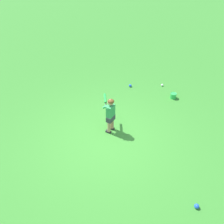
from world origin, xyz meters
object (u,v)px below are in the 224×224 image
at_px(play_ball_center_lawn, 197,206).
at_px(toy_bucket, 173,96).
at_px(play_ball_near_batter, 130,86).
at_px(child_batter, 110,112).
at_px(play_ball_far_left, 162,85).

distance_m(play_ball_center_lawn, toy_bucket, 4.11).
xyz_separation_m(play_ball_near_batter, toy_bucket, (1.51, -0.58, 0.05)).
bearing_deg(child_batter, play_ball_far_left, 59.63).
xyz_separation_m(play_ball_far_left, play_ball_center_lawn, (0.47, -4.89, 0.01)).
bearing_deg(play_ball_far_left, play_ball_center_lawn, -84.56).
bearing_deg(play_ball_far_left, play_ball_near_batter, -170.32).
height_order(child_batter, play_ball_near_batter, child_batter).
xyz_separation_m(play_ball_near_batter, play_ball_center_lawn, (1.64, -4.69, 0.00)).
relative_size(play_ball_center_lawn, toy_bucket, 0.47).
bearing_deg(play_ball_far_left, toy_bucket, -66.75).
distance_m(child_batter, toy_bucket, 2.79).
xyz_separation_m(play_ball_far_left, toy_bucket, (0.34, -0.78, 0.05)).
bearing_deg(play_ball_center_lawn, play_ball_near_batter, 109.32).
xyz_separation_m(play_ball_center_lawn, toy_bucket, (-0.13, 4.11, 0.05)).
bearing_deg(play_ball_center_lawn, child_batter, 133.60).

